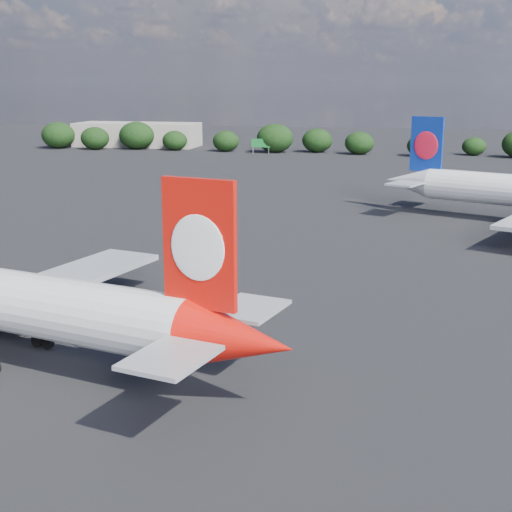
# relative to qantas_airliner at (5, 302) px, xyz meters

# --- Properties ---
(ground) EXTENTS (500.00, 500.00, 0.00)m
(ground) POSITION_rel_qantas_airliner_xyz_m (3.06, 54.18, -4.75)
(ground) COLOR black
(ground) RESTS_ON ground
(qantas_airliner) EXTENTS (47.44, 45.40, 15.61)m
(qantas_airliner) POSITION_rel_qantas_airliner_xyz_m (0.00, 0.00, 0.00)
(qantas_airliner) COLOR silver
(qantas_airliner) RESTS_ON ground
(terminal_building) EXTENTS (42.00, 16.00, 8.00)m
(terminal_building) POSITION_rel_qantas_airliner_xyz_m (-61.94, 186.18, -0.75)
(terminal_building) COLOR gray
(terminal_building) RESTS_ON ground
(highway_sign) EXTENTS (6.00, 0.30, 4.50)m
(highway_sign) POSITION_rel_qantas_airliner_xyz_m (-14.94, 170.18, -1.63)
(highway_sign) COLOR #156B29
(highway_sign) RESTS_ON ground
(billboard_yellow) EXTENTS (5.00, 0.30, 5.50)m
(billboard_yellow) POSITION_rel_qantas_airliner_xyz_m (15.06, 176.18, -0.89)
(billboard_yellow) COLOR yellow
(billboard_yellow) RESTS_ON ground
(horizon_treeline) EXTENTS (204.67, 14.68, 9.24)m
(horizon_treeline) POSITION_rel_qantas_airliner_xyz_m (10.94, 174.28, -0.70)
(horizon_treeline) COLOR black
(horizon_treeline) RESTS_ON ground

